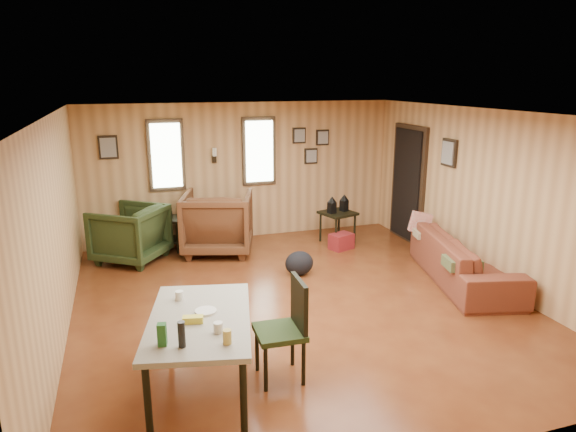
# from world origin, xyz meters

# --- Properties ---
(room) EXTENTS (5.54, 6.04, 2.44)m
(room) POSITION_xyz_m (0.17, 0.27, 1.21)
(room) COLOR brown
(room) RESTS_ON ground
(sofa) EXTENTS (1.18, 2.32, 0.87)m
(sofa) POSITION_xyz_m (2.47, -0.06, 0.44)
(sofa) COLOR brown
(sofa) RESTS_ON ground
(recliner_brown) EXTENTS (1.34, 1.29, 1.12)m
(recliner_brown) POSITION_xyz_m (-0.60, 2.29, 0.56)
(recliner_brown) COLOR #542F19
(recliner_brown) RESTS_ON ground
(recliner_green) EXTENTS (1.27, 1.29, 0.97)m
(recliner_green) POSITION_xyz_m (-1.98, 2.30, 0.49)
(recliner_green) COLOR #273518
(recliner_green) RESTS_ON ground
(end_table) EXTENTS (0.63, 0.59, 0.68)m
(end_table) POSITION_xyz_m (-1.42, 2.67, 0.38)
(end_table) COLOR black
(end_table) RESTS_ON ground
(side_table) EXTENTS (0.66, 0.66, 0.85)m
(side_table) POSITION_xyz_m (1.48, 2.15, 0.58)
(side_table) COLOR black
(side_table) RESTS_ON ground
(cooler) EXTENTS (0.44, 0.38, 0.27)m
(cooler) POSITION_xyz_m (1.40, 1.79, 0.13)
(cooler) COLOR maroon
(cooler) RESTS_ON ground
(backpack) EXTENTS (0.46, 0.37, 0.36)m
(backpack) POSITION_xyz_m (0.33, 0.89, 0.18)
(backpack) COLOR black
(backpack) RESTS_ON ground
(sofa_pillows) EXTENTS (0.80, 1.87, 0.38)m
(sofa_pillows) POSITION_xyz_m (2.23, 0.18, 0.51)
(sofa_pillows) COLOR #474E2B
(sofa_pillows) RESTS_ON sofa
(dining_table) EXTENTS (1.18, 1.63, 0.96)m
(dining_table) POSITION_xyz_m (-1.47, -1.58, 0.68)
(dining_table) COLOR gray
(dining_table) RESTS_ON ground
(dining_chair) EXTENTS (0.46, 0.46, 0.99)m
(dining_chair) POSITION_xyz_m (-0.65, -1.57, 0.56)
(dining_chair) COLOR #273518
(dining_chair) RESTS_ON ground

